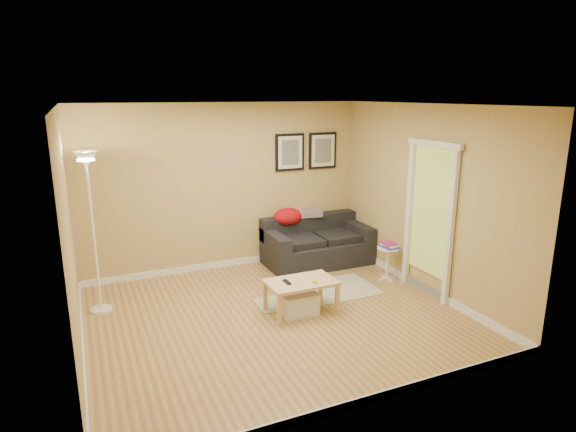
% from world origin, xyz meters
% --- Properties ---
extents(floor, '(4.50, 4.50, 0.00)m').
position_xyz_m(floor, '(0.00, 0.00, 0.00)').
color(floor, '#AF8D4B').
rests_on(floor, ground).
extents(ceiling, '(4.50, 4.50, 0.00)m').
position_xyz_m(ceiling, '(0.00, 0.00, 2.60)').
color(ceiling, white).
rests_on(ceiling, wall_back).
extents(wall_back, '(4.50, 0.00, 4.50)m').
position_xyz_m(wall_back, '(0.00, 2.00, 1.30)').
color(wall_back, tan).
rests_on(wall_back, ground).
extents(wall_front, '(4.50, 0.00, 4.50)m').
position_xyz_m(wall_front, '(0.00, -2.00, 1.30)').
color(wall_front, tan).
rests_on(wall_front, ground).
extents(wall_left, '(0.00, 4.00, 4.00)m').
position_xyz_m(wall_left, '(-2.25, 0.00, 1.30)').
color(wall_left, tan).
rests_on(wall_left, ground).
extents(wall_right, '(0.00, 4.00, 4.00)m').
position_xyz_m(wall_right, '(2.25, 0.00, 1.30)').
color(wall_right, tan).
rests_on(wall_right, ground).
extents(baseboard_back, '(4.50, 0.02, 0.10)m').
position_xyz_m(baseboard_back, '(0.00, 1.99, 0.05)').
color(baseboard_back, white).
rests_on(baseboard_back, ground).
extents(baseboard_front, '(4.50, 0.02, 0.10)m').
position_xyz_m(baseboard_front, '(0.00, -1.99, 0.05)').
color(baseboard_front, white).
rests_on(baseboard_front, ground).
extents(baseboard_left, '(0.02, 4.00, 0.10)m').
position_xyz_m(baseboard_left, '(-2.24, 0.00, 0.05)').
color(baseboard_left, white).
rests_on(baseboard_left, ground).
extents(baseboard_right, '(0.02, 4.00, 0.10)m').
position_xyz_m(baseboard_right, '(2.24, 0.00, 0.05)').
color(baseboard_right, white).
rests_on(baseboard_right, ground).
extents(sofa, '(1.70, 0.90, 0.75)m').
position_xyz_m(sofa, '(1.38, 1.53, 0.38)').
color(sofa, black).
rests_on(sofa, ground).
extents(red_throw, '(0.48, 0.36, 0.28)m').
position_xyz_m(red_throw, '(0.97, 1.82, 0.77)').
color(red_throw, red).
rests_on(red_throw, sofa).
extents(plaid_throw, '(0.45, 0.32, 0.10)m').
position_xyz_m(plaid_throw, '(1.38, 1.86, 0.78)').
color(plaid_throw, tan).
rests_on(plaid_throw, sofa).
extents(framed_print_left, '(0.50, 0.04, 0.60)m').
position_xyz_m(framed_print_left, '(1.08, 1.98, 1.80)').
color(framed_print_left, black).
rests_on(framed_print_left, wall_back).
extents(framed_print_right, '(0.50, 0.04, 0.60)m').
position_xyz_m(framed_print_right, '(1.68, 1.98, 1.80)').
color(framed_print_right, black).
rests_on(framed_print_right, wall_back).
extents(area_rug, '(1.25, 0.85, 0.01)m').
position_xyz_m(area_rug, '(1.06, 0.44, 0.01)').
color(area_rug, '#BEAF97').
rests_on(area_rug, ground).
extents(green_runner, '(0.70, 0.50, 0.01)m').
position_xyz_m(green_runner, '(0.24, 0.34, 0.01)').
color(green_runner, '#668C4C').
rests_on(green_runner, ground).
extents(coffee_table, '(0.99, 0.78, 0.43)m').
position_xyz_m(coffee_table, '(0.34, -0.03, 0.22)').
color(coffee_table, '#E3BA8A').
rests_on(coffee_table, ground).
extents(remote_control, '(0.05, 0.16, 0.02)m').
position_xyz_m(remote_control, '(0.15, -0.02, 0.44)').
color(remote_control, black).
rests_on(remote_control, coffee_table).
extents(tape_roll, '(0.07, 0.07, 0.03)m').
position_xyz_m(tape_roll, '(0.47, -0.16, 0.45)').
color(tape_roll, yellow).
rests_on(tape_roll, coffee_table).
extents(storage_bin, '(0.47, 0.34, 0.29)m').
position_xyz_m(storage_bin, '(0.29, -0.06, 0.14)').
color(storage_bin, white).
rests_on(storage_bin, ground).
extents(side_table, '(0.33, 0.33, 0.50)m').
position_xyz_m(side_table, '(2.02, 0.48, 0.25)').
color(side_table, white).
rests_on(side_table, ground).
extents(book_stack, '(0.25, 0.30, 0.08)m').
position_xyz_m(book_stack, '(2.04, 0.49, 0.54)').
color(book_stack, '#36359F').
rests_on(book_stack, side_table).
extents(floor_lamp, '(0.27, 0.27, 2.07)m').
position_xyz_m(floor_lamp, '(-2.00, 1.06, 0.98)').
color(floor_lamp, white).
rests_on(floor_lamp, ground).
extents(doorway, '(0.12, 1.01, 2.13)m').
position_xyz_m(doorway, '(2.20, -0.15, 1.02)').
color(doorway, white).
rests_on(doorway, ground).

